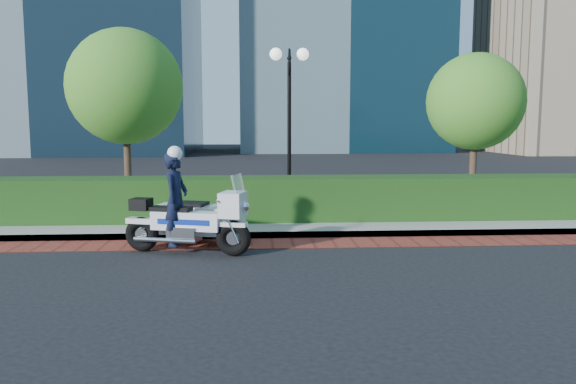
{
  "coord_description": "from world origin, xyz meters",
  "views": [
    {
      "loc": [
        0.05,
        -9.6,
        2.38
      ],
      "look_at": [
        0.76,
        1.91,
        1.0
      ],
      "focal_mm": 35.0,
      "sensor_mm": 36.0,
      "label": 1
    }
  ],
  "objects": [
    {
      "name": "ground",
      "position": [
        0.0,
        0.0,
        0.0
      ],
      "size": [
        120.0,
        120.0,
        0.0
      ],
      "primitive_type": "plane",
      "color": "black",
      "rests_on": "ground"
    },
    {
      "name": "sidewalk",
      "position": [
        0.0,
        6.0,
        0.07
      ],
      "size": [
        60.0,
        8.0,
        0.15
      ],
      "primitive_type": "cube",
      "color": "gray",
      "rests_on": "ground"
    },
    {
      "name": "police_motorcycle",
      "position": [
        -1.19,
        1.09,
        0.69
      ],
      "size": [
        2.43,
        2.08,
        2.0
      ],
      "rotation": [
        0.0,
        0.0,
        -0.28
      ],
      "color": "black",
      "rests_on": "ground"
    },
    {
      "name": "hedge_main",
      "position": [
        0.0,
        3.6,
        0.65
      ],
      "size": [
        18.0,
        1.2,
        1.0
      ],
      "primitive_type": "cube",
      "color": "black",
      "rests_on": "sidewalk"
    },
    {
      "name": "tree_b",
      "position": [
        -3.5,
        6.5,
        3.43
      ],
      "size": [
        3.2,
        3.2,
        4.89
      ],
      "color": "#332319",
      "rests_on": "sidewalk"
    },
    {
      "name": "tree_c",
      "position": [
        6.5,
        6.5,
        3.05
      ],
      "size": [
        2.8,
        2.8,
        4.3
      ],
      "color": "#332319",
      "rests_on": "sidewalk"
    },
    {
      "name": "lamppost",
      "position": [
        1.0,
        5.2,
        2.96
      ],
      "size": [
        1.02,
        0.7,
        4.21
      ],
      "color": "black",
      "rests_on": "sidewalk"
    },
    {
      "name": "brick_strip",
      "position": [
        0.0,
        1.5,
        0.01
      ],
      "size": [
        60.0,
        1.0,
        0.01
      ],
      "primitive_type": "cube",
      "color": "maroon",
      "rests_on": "ground"
    }
  ]
}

